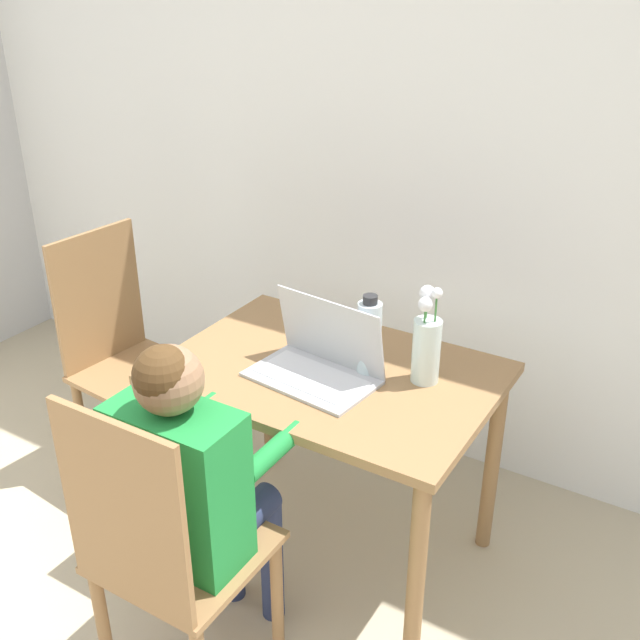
# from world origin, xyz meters

# --- Properties ---
(wall_back) EXTENTS (6.40, 0.05, 2.50)m
(wall_back) POSITION_xyz_m (0.00, 2.23, 1.25)
(wall_back) COLOR white
(wall_back) RESTS_ON ground_plane
(dining_table) EXTENTS (1.01, 0.70, 0.72)m
(dining_table) POSITION_xyz_m (0.09, 1.45, 0.62)
(dining_table) COLOR olive
(dining_table) RESTS_ON ground_plane
(chair_occupied) EXTENTS (0.40, 0.40, 0.97)m
(chair_occupied) POSITION_xyz_m (0.02, 0.75, 0.49)
(chair_occupied) COLOR olive
(chair_occupied) RESTS_ON ground_plane
(chair_spare) EXTENTS (0.44, 0.44, 0.97)m
(chair_spare) POSITION_xyz_m (-0.82, 1.46, 0.49)
(chair_spare) COLOR olive
(chair_spare) RESTS_ON ground_plane
(person_seated) EXTENTS (0.35, 0.42, 1.07)m
(person_seated) POSITION_xyz_m (0.02, 0.88, 0.66)
(person_seated) COLOR #1E8438
(person_seated) RESTS_ON ground_plane
(laptop) EXTENTS (0.40, 0.28, 0.24)m
(laptop) POSITION_xyz_m (0.08, 1.41, 0.77)
(laptop) COLOR #B2B2B7
(laptop) RESTS_ON dining_table
(flower_vase) EXTENTS (0.08, 0.08, 0.31)m
(flower_vase) POSITION_xyz_m (0.37, 1.54, 0.84)
(flower_vase) COLOR silver
(flower_vase) RESTS_ON dining_table
(water_bottle) EXTENTS (0.07, 0.07, 0.26)m
(water_bottle) POSITION_xyz_m (0.20, 1.49, 0.84)
(water_bottle) COLOR silver
(water_bottle) RESTS_ON dining_table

